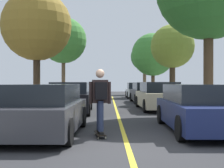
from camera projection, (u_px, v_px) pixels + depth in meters
ground at (128, 147)px, 6.67m from camera, size 80.00×80.00×0.00m
center_line at (120, 123)px, 10.67m from camera, size 0.12×39.20×0.01m
parked_car_left_nearest at (44, 110)px, 8.20m from camera, size 2.05×4.35×1.38m
parked_car_left_near at (71, 98)px, 14.18m from camera, size 2.01×4.43×1.43m
parked_car_right_nearest at (197, 108)px, 8.89m from camera, size 1.91×4.61×1.37m
parked_car_right_near at (158, 96)px, 15.73m from camera, size 1.99×4.64×1.44m
parked_car_right_far at (145, 93)px, 21.27m from camera, size 1.93×4.25×1.42m
parked_car_right_farthest at (136, 90)px, 27.58m from camera, size 1.89×4.04×1.40m
street_tree_left_nearest at (37, 26)px, 14.47m from camera, size 3.34×3.34×5.66m
street_tree_left_near at (63, 40)px, 23.18m from camera, size 3.53×3.53×6.28m
street_tree_right_near at (172, 47)px, 20.08m from camera, size 2.89×2.89×5.13m
street_tree_right_far at (153, 55)px, 28.71m from camera, size 4.06×4.06×5.95m
street_tree_right_farthest at (145, 57)px, 35.26m from camera, size 3.22×3.22×5.86m
fire_hydrant at (35, 104)px, 13.42m from camera, size 0.20×0.20×0.70m
skateboard at (100, 133)px, 7.95m from camera, size 0.35×0.86×0.10m
skateboarder at (100, 97)px, 7.91m from camera, size 0.59×0.71×1.67m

